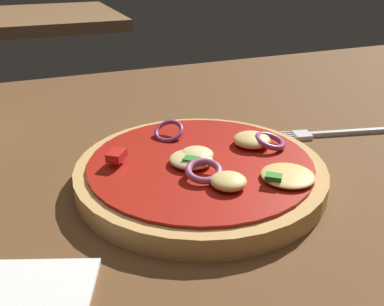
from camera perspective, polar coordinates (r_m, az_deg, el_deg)
dining_table at (r=0.36m, az=-0.10°, el=-9.93°), size 1.33×0.89×0.03m
pizza at (r=0.38m, az=1.37°, el=-2.36°), size 0.22×0.22×0.04m
fork at (r=0.50m, az=17.95°, el=2.50°), size 0.18×0.05×0.01m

